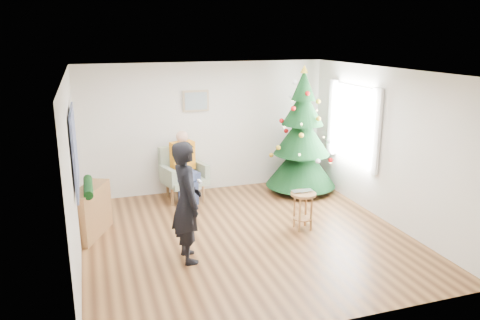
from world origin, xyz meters
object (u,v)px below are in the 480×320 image
object	(u,v)px
christmas_tree	(302,136)
standing_man	(187,202)
stool	(303,211)
console	(90,212)
armchair	(183,180)

from	to	relation	value
christmas_tree	standing_man	distance (m)	3.61
stool	console	bearing A→B (deg)	166.09
christmas_tree	console	world-z (taller)	christmas_tree
armchair	console	distance (m)	2.15
standing_man	christmas_tree	bearing A→B (deg)	-54.59
christmas_tree	standing_man	xyz separation A→B (m)	(-2.82, -2.23, -0.28)
christmas_tree	console	distance (m)	4.29
standing_man	armchair	bearing A→B (deg)	-13.13
christmas_tree	console	bearing A→B (deg)	-166.97
armchair	standing_man	size ratio (longest dim) A/B	0.59
stool	armchair	distance (m)	2.60
standing_man	stool	bearing A→B (deg)	-80.12
christmas_tree	armchair	xyz separation A→B (m)	(-2.37, 0.30, -0.77)
christmas_tree	armchair	world-z (taller)	christmas_tree
armchair	console	size ratio (longest dim) A/B	1.03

